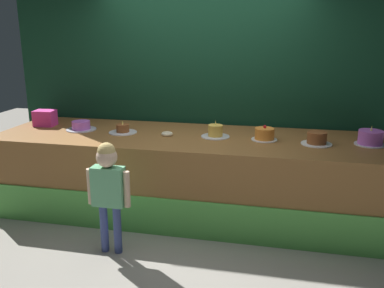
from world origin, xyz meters
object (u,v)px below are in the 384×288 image
object	(u,v)px
cake_far_right	(370,138)
child_figure	(108,183)
cake_left	(123,130)
cake_right	(317,139)
cake_far_left	(81,126)
pink_box	(45,118)
donut	(167,134)
cake_center_right	(264,134)
cake_center_left	(215,132)

from	to	relation	value
cake_far_right	child_figure	bearing A→B (deg)	-155.56
cake_left	cake_far_right	world-z (taller)	cake_far_right
child_figure	cake_right	size ratio (longest dim) A/B	3.42
cake_far_left	cake_far_right	size ratio (longest dim) A/B	1.14
cake_far_left	cake_right	xyz separation A→B (m)	(2.63, -0.07, 0.01)
pink_box	cake_right	xyz separation A→B (m)	(3.15, -0.18, -0.04)
donut	cake_right	bearing A→B (deg)	-0.50
cake_center_right	cake_left	bearing A→B (deg)	-179.29
cake_left	cake_right	xyz separation A→B (m)	(2.10, -0.04, 0.02)
cake_left	cake_far_right	size ratio (longest dim) A/B	1.05
pink_box	cake_center_left	distance (m)	2.10
cake_center_right	cake_far_right	xyz separation A→B (m)	(1.05, 0.04, 0.01)
pink_box	cake_center_left	xyz separation A→B (m)	(2.10, -0.10, -0.04)
cake_far_left	cake_center_left	size ratio (longest dim) A/B	1.11
donut	cake_center_right	distance (m)	1.05
child_figure	pink_box	distance (m)	1.77
cake_left	cake_center_left	world-z (taller)	cake_center_left
child_figure	cake_right	xyz separation A→B (m)	(1.85, 0.98, 0.26)
cake_far_left	cake_left	world-z (taller)	cake_left
cake_far_right	donut	bearing A→B (deg)	-177.76
cake_far_left	cake_center_right	size ratio (longest dim) A/B	1.27
donut	cake_center_left	bearing A→B (deg)	7.11
donut	pink_box	bearing A→B (deg)	174.06
cake_far_left	cake_center_right	xyz separation A→B (m)	(2.10, -0.01, 0.02)
donut	cake_far_left	world-z (taller)	cake_far_left
child_figure	cake_far_left	size ratio (longest dim) A/B	3.08
cake_center_right	cake_right	distance (m)	0.53
cake_center_right	cake_right	world-z (taller)	cake_center_right
cake_center_left	child_figure	bearing A→B (deg)	-126.86
child_figure	cake_left	world-z (taller)	child_figure
cake_center_left	cake_right	size ratio (longest dim) A/B	1.00
donut	cake_far_left	size ratio (longest dim) A/B	0.37
pink_box	donut	distance (m)	1.59
cake_left	cake_right	world-z (taller)	cake_left
donut	cake_right	world-z (taller)	cake_right
cake_far_left	pink_box	bearing A→B (deg)	168.40
donut	cake_left	xyz separation A→B (m)	(-0.53, 0.03, 0.02)
pink_box	child_figure	bearing A→B (deg)	-41.61
pink_box	cake_center_right	world-z (taller)	pink_box
cake_far_left	cake_left	distance (m)	0.53
cake_center_right	cake_center_left	bearing A→B (deg)	177.81
cake_far_left	cake_left	bearing A→B (deg)	-3.29
child_figure	cake_right	bearing A→B (deg)	28.01
cake_center_right	cake_far_right	size ratio (longest dim) A/B	0.90
child_figure	cake_far_left	distance (m)	1.33
cake_left	cake_far_right	bearing A→B (deg)	1.23
child_figure	cake_center_right	world-z (taller)	child_figure
pink_box	donut	world-z (taller)	pink_box
child_figure	pink_box	bearing A→B (deg)	138.39
child_figure	cake_right	world-z (taller)	child_figure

